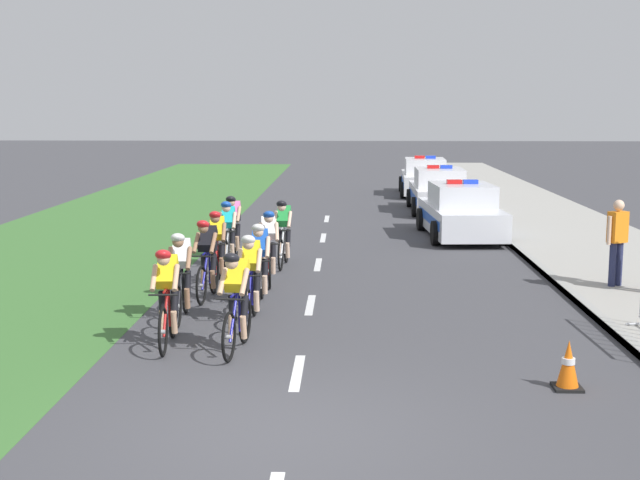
{
  "coord_description": "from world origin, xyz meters",
  "views": [
    {
      "loc": [
        0.67,
        -9.0,
        3.57
      ],
      "look_at": [
        0.16,
        6.76,
        1.1
      ],
      "focal_mm": 48.24,
      "sensor_mm": 36.0,
      "label": 1
    }
  ],
  "objects_px": {
    "cyclist_sixth": "(260,262)",
    "traffic_cone_near": "(568,365)",
    "cyclist_third": "(181,275)",
    "cyclist_fourth": "(251,277)",
    "cyclist_second": "(236,300)",
    "police_car_third": "(425,178)",
    "cyclist_eighth": "(269,246)",
    "spectator_closest": "(617,237)",
    "cyclist_fifth": "(207,258)",
    "cyclist_eleventh": "(233,226)",
    "cyclist_tenth": "(283,232)",
    "cyclist_lead": "(167,296)",
    "police_car_nearest": "(461,213)",
    "police_car_second": "(439,192)",
    "cyclist_seventh": "(217,246)",
    "cyclist_ninth": "(228,233)"
  },
  "relations": [
    {
      "from": "cyclist_sixth",
      "to": "traffic_cone_near",
      "type": "relative_size",
      "value": 2.69
    },
    {
      "from": "cyclist_third",
      "to": "cyclist_fourth",
      "type": "height_order",
      "value": "same"
    },
    {
      "from": "cyclist_second",
      "to": "police_car_third",
      "type": "xyz_separation_m",
      "value": [
        4.7,
        22.63,
        -0.11
      ]
    },
    {
      "from": "cyclist_eighth",
      "to": "spectator_closest",
      "type": "height_order",
      "value": "spectator_closest"
    },
    {
      "from": "cyclist_second",
      "to": "cyclist_fourth",
      "type": "bearing_deg",
      "value": 89.49
    },
    {
      "from": "cyclist_fifth",
      "to": "cyclist_eleventh",
      "type": "bearing_deg",
      "value": 91.07
    },
    {
      "from": "cyclist_third",
      "to": "cyclist_eighth",
      "type": "relative_size",
      "value": 1.0
    },
    {
      "from": "cyclist_eighth",
      "to": "cyclist_fifth",
      "type": "bearing_deg",
      "value": -125.51
    },
    {
      "from": "cyclist_third",
      "to": "police_car_third",
      "type": "relative_size",
      "value": 0.39
    },
    {
      "from": "cyclist_tenth",
      "to": "police_car_third",
      "type": "distance_m",
      "value": 16.49
    },
    {
      "from": "cyclist_lead",
      "to": "cyclist_sixth",
      "type": "bearing_deg",
      "value": 68.44
    },
    {
      "from": "cyclist_second",
      "to": "cyclist_sixth",
      "type": "bearing_deg",
      "value": 89.49
    },
    {
      "from": "cyclist_eleventh",
      "to": "police_car_nearest",
      "type": "bearing_deg",
      "value": 32.09
    },
    {
      "from": "cyclist_tenth",
      "to": "police_car_second",
      "type": "bearing_deg",
      "value": 66.28
    },
    {
      "from": "police_car_third",
      "to": "cyclist_fourth",
      "type": "bearing_deg",
      "value": -102.61
    },
    {
      "from": "cyclist_third",
      "to": "cyclist_eighth",
      "type": "height_order",
      "value": "same"
    },
    {
      "from": "cyclist_third",
      "to": "police_car_second",
      "type": "distance_m",
      "value": 16.32
    },
    {
      "from": "police_car_third",
      "to": "spectator_closest",
      "type": "bearing_deg",
      "value": -83.48
    },
    {
      "from": "cyclist_eleventh",
      "to": "traffic_cone_near",
      "type": "relative_size",
      "value": 2.69
    },
    {
      "from": "cyclist_third",
      "to": "traffic_cone_near",
      "type": "distance_m",
      "value": 6.53
    },
    {
      "from": "spectator_closest",
      "to": "police_car_third",
      "type": "bearing_deg",
      "value": 96.52
    },
    {
      "from": "police_car_second",
      "to": "cyclist_tenth",
      "type": "bearing_deg",
      "value": -113.72
    },
    {
      "from": "cyclist_third",
      "to": "cyclist_fourth",
      "type": "xyz_separation_m",
      "value": [
        1.18,
        -0.16,
        0.0
      ]
    },
    {
      "from": "cyclist_second",
      "to": "cyclist_lead",
      "type": "bearing_deg",
      "value": 166.84
    },
    {
      "from": "cyclist_third",
      "to": "cyclist_fifth",
      "type": "bearing_deg",
      "value": 83.77
    },
    {
      "from": "cyclist_eleventh",
      "to": "spectator_closest",
      "type": "xyz_separation_m",
      "value": [
        7.86,
        -3.3,
        0.3
      ]
    },
    {
      "from": "cyclist_sixth",
      "to": "police_car_nearest",
      "type": "bearing_deg",
      "value": 60.55
    },
    {
      "from": "police_car_nearest",
      "to": "traffic_cone_near",
      "type": "bearing_deg",
      "value": -91.28
    },
    {
      "from": "cyclist_second",
      "to": "spectator_closest",
      "type": "height_order",
      "value": "spectator_closest"
    },
    {
      "from": "cyclist_third",
      "to": "traffic_cone_near",
      "type": "bearing_deg",
      "value": -30.97
    },
    {
      "from": "cyclist_seventh",
      "to": "police_car_second",
      "type": "relative_size",
      "value": 0.39
    },
    {
      "from": "cyclist_eleventh",
      "to": "police_car_second",
      "type": "height_order",
      "value": "police_car_second"
    },
    {
      "from": "cyclist_third",
      "to": "cyclist_seventh",
      "type": "height_order",
      "value": "same"
    },
    {
      "from": "spectator_closest",
      "to": "cyclist_fourth",
      "type": "bearing_deg",
      "value": -158.4
    },
    {
      "from": "cyclist_eleventh",
      "to": "police_car_second",
      "type": "distance_m",
      "value": 11.03
    },
    {
      "from": "cyclist_sixth",
      "to": "police_car_second",
      "type": "relative_size",
      "value": 0.39
    },
    {
      "from": "cyclist_third",
      "to": "police_car_second",
      "type": "bearing_deg",
      "value": 68.92
    },
    {
      "from": "cyclist_eighth",
      "to": "police_car_nearest",
      "type": "relative_size",
      "value": 0.38
    },
    {
      "from": "cyclist_fifth",
      "to": "cyclist_sixth",
      "type": "xyz_separation_m",
      "value": [
        1.02,
        -0.44,
        0.0
      ]
    },
    {
      "from": "cyclist_ninth",
      "to": "police_car_nearest",
      "type": "distance_m",
      "value": 7.44
    },
    {
      "from": "traffic_cone_near",
      "to": "spectator_closest",
      "type": "bearing_deg",
      "value": 67.99
    },
    {
      "from": "police_car_nearest",
      "to": "spectator_closest",
      "type": "relative_size",
      "value": 2.68
    },
    {
      "from": "cyclist_fifth",
      "to": "police_car_second",
      "type": "bearing_deg",
      "value": 67.32
    },
    {
      "from": "cyclist_third",
      "to": "cyclist_ninth",
      "type": "distance_m",
      "value": 4.71
    },
    {
      "from": "cyclist_sixth",
      "to": "cyclist_eleventh",
      "type": "relative_size",
      "value": 1.0
    },
    {
      "from": "cyclist_lead",
      "to": "cyclist_third",
      "type": "relative_size",
      "value": 1.0
    },
    {
      "from": "cyclist_third",
      "to": "police_car_nearest",
      "type": "height_order",
      "value": "police_car_nearest"
    },
    {
      "from": "cyclist_lead",
      "to": "police_car_nearest",
      "type": "bearing_deg",
      "value": 62.43
    },
    {
      "from": "cyclist_seventh",
      "to": "police_car_second",
      "type": "height_order",
      "value": "police_car_second"
    },
    {
      "from": "traffic_cone_near",
      "to": "cyclist_third",
      "type": "bearing_deg",
      "value": 149.03
    }
  ]
}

